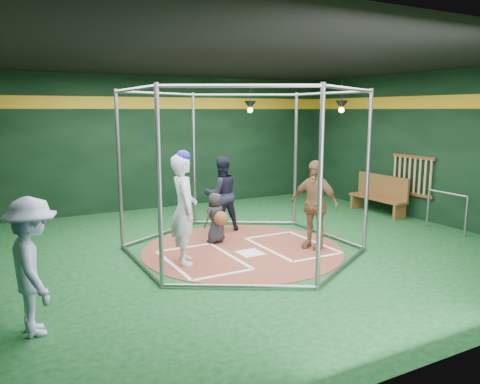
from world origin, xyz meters
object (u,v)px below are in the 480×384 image
batter_figure (184,208)px  visitor_leopard (314,204)px  umpire (221,194)px  dugout_bench (380,194)px

batter_figure → visitor_leopard: batter_figure is taller
batter_figure → umpire: size_ratio=1.20×
umpire → batter_figure: bearing=52.4°
umpire → dugout_bench: 4.38m
batter_figure → visitor_leopard: bearing=-7.3°
umpire → dugout_bench: size_ratio=0.96×
dugout_bench → batter_figure: bearing=-167.0°
umpire → dugout_bench: bearing=-179.6°
visitor_leopard → dugout_bench: bearing=91.1°
batter_figure → visitor_leopard: (2.51, -0.32, -0.13)m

